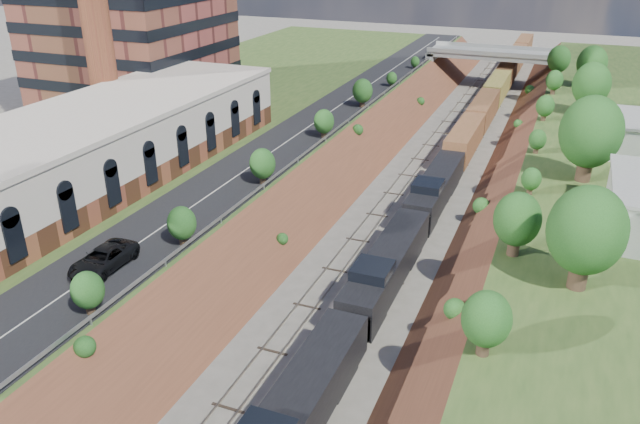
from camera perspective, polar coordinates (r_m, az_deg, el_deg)
platform_left at (r=81.81m, az=-14.85°, el=5.54°), size 44.00×180.00×5.00m
embankment_left at (r=72.26m, az=-0.38°, el=1.74°), size 10.00×180.00×10.00m
embankment_right at (r=67.70m, az=17.10°, el=-1.04°), size 10.00×180.00×10.00m
rail_left_track at (r=69.70m, az=6.02°, el=0.80°), size 1.58×180.00×0.18m
rail_right_track at (r=68.61m, az=10.18°, el=0.13°), size 1.58×180.00×0.18m
road at (r=72.21m, az=-3.71°, el=5.95°), size 8.00×180.00×0.10m
guardrail at (r=70.27m, az=-0.76°, el=5.91°), size 0.10×171.00×0.70m
commercial_building at (r=61.23m, az=-23.65°, el=3.87°), size 14.30×62.30×7.00m
overpass at (r=126.54m, az=15.54°, el=13.13°), size 24.50×8.30×7.40m
tree_right_large at (r=45.59m, az=23.20°, el=-1.63°), size 5.25×5.25×7.61m
tree_left_crest at (r=39.91m, az=-24.39°, el=-9.56°), size 2.45×2.45×3.55m
freight_train at (r=98.73m, az=14.58°, el=8.79°), size 2.94×149.92×4.55m
suv at (r=48.40m, az=-19.20°, el=-4.07°), size 2.72×5.80×1.60m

